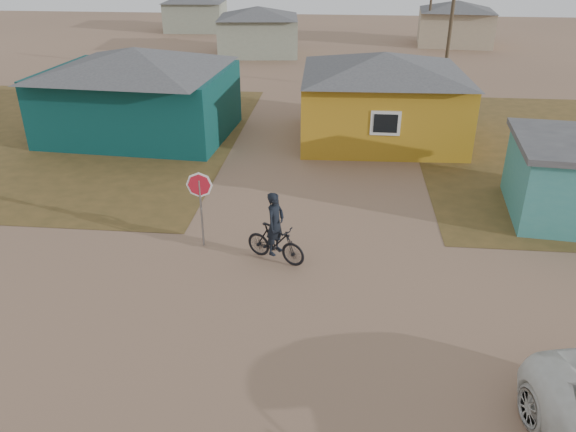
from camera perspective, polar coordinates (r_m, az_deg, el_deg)
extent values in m
plane|color=#8E6A52|center=(13.83, 1.42, -10.51)|extent=(120.00, 120.00, 0.00)
cube|color=brown|center=(29.39, -25.01, 7.55)|extent=(20.00, 18.00, 0.00)
cube|color=#093636|center=(27.09, -14.81, 11.03)|extent=(8.40, 6.54, 3.00)
pyramid|color=#404043|center=(26.65, -15.32, 15.17)|extent=(8.93, 7.08, 1.00)
cube|color=#B4821B|center=(26.00, 9.47, 10.92)|extent=(7.21, 6.24, 3.00)
pyramid|color=#404043|center=(25.56, 9.80, 15.13)|extent=(7.72, 6.76, 0.90)
cube|color=silver|center=(23.05, 9.87, 9.27)|extent=(1.20, 0.06, 1.00)
cube|color=black|center=(23.02, 9.88, 9.25)|extent=(0.95, 0.04, 0.75)
cube|color=gray|center=(46.05, -3.00, 17.80)|extent=(6.49, 5.60, 2.80)
pyramid|color=#404043|center=(45.82, -3.06, 20.03)|extent=(7.04, 6.15, 0.80)
cube|color=tan|center=(52.32, 16.58, 17.86)|extent=(6.41, 5.50, 2.80)
pyramid|color=#404043|center=(52.11, 16.85, 19.80)|extent=(6.95, 6.05, 0.80)
cube|color=gray|center=(59.31, -9.34, 19.41)|extent=(5.75, 5.28, 2.70)
cylinder|color=#483B2B|center=(33.80, 16.21, 18.16)|extent=(0.20, 0.20, 8.00)
cylinder|color=gray|center=(16.62, -8.77, 0.24)|extent=(0.06, 0.06, 2.12)
imported|color=black|center=(15.89, -1.28, -2.77)|extent=(1.92, 1.26, 1.12)
imported|color=black|center=(15.59, -1.30, -0.76)|extent=(0.68, 0.79, 1.84)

